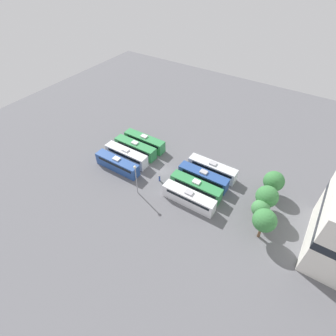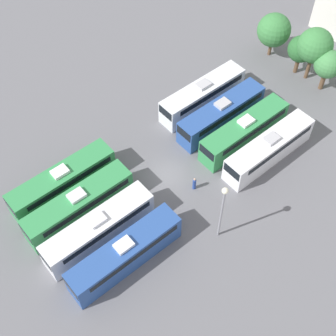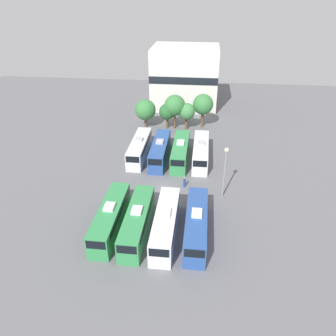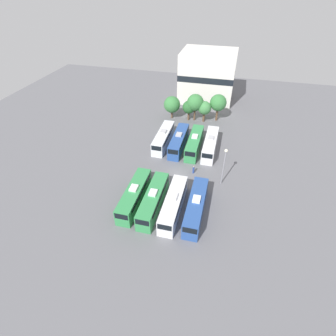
% 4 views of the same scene
% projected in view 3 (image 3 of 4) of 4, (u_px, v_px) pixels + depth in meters
% --- Properties ---
extents(ground_plane, '(118.59, 118.59, 0.00)m').
position_uv_depth(ground_plane, '(163.00, 189.00, 48.01)').
color(ground_plane, slate).
extents(bus_0, '(2.48, 11.32, 3.39)m').
position_uv_depth(bus_0, '(110.00, 217.00, 39.69)').
color(bus_0, '#338C4C').
rests_on(bus_0, ground_plane).
extents(bus_1, '(2.48, 11.32, 3.39)m').
position_uv_depth(bus_1, '(137.00, 220.00, 39.10)').
color(bus_1, '#338C4C').
rests_on(bus_1, ground_plane).
extents(bus_2, '(2.48, 11.32, 3.39)m').
position_uv_depth(bus_2, '(166.00, 223.00, 38.71)').
color(bus_2, silver).
rests_on(bus_2, ground_plane).
extents(bus_3, '(2.48, 11.32, 3.39)m').
position_uv_depth(bus_3, '(196.00, 223.00, 38.63)').
color(bus_3, '#284C93').
rests_on(bus_3, ground_plane).
extents(bus_4, '(2.48, 11.32, 3.39)m').
position_uv_depth(bus_4, '(140.00, 148.00, 56.17)').
color(bus_4, silver).
rests_on(bus_4, ground_plane).
extents(bus_5, '(2.48, 11.32, 3.39)m').
position_uv_depth(bus_5, '(160.00, 150.00, 55.42)').
color(bus_5, '#284C93').
rests_on(bus_5, ground_plane).
extents(bus_6, '(2.48, 11.32, 3.39)m').
position_uv_depth(bus_6, '(180.00, 151.00, 55.15)').
color(bus_6, '#338C4C').
rests_on(bus_6, ground_plane).
extents(bus_7, '(2.48, 11.32, 3.39)m').
position_uv_depth(bus_7, '(201.00, 151.00, 54.99)').
color(bus_7, silver).
rests_on(bus_7, ground_plane).
extents(worker_person, '(0.36, 0.36, 1.63)m').
position_uv_depth(worker_person, '(184.00, 182.00, 48.18)').
color(worker_person, navy).
rests_on(worker_person, ground_plane).
extents(light_pole, '(0.60, 0.60, 7.66)m').
position_uv_depth(light_pole, '(225.00, 164.00, 43.77)').
color(light_pole, gray).
rests_on(light_pole, ground_plane).
extents(tree_0, '(4.23, 4.23, 5.87)m').
position_uv_depth(tree_0, '(145.00, 110.00, 66.47)').
color(tree_0, brown).
rests_on(tree_0, ground_plane).
extents(tree_1, '(3.26, 3.26, 5.18)m').
position_uv_depth(tree_1, '(167.00, 112.00, 66.12)').
color(tree_1, brown).
rests_on(tree_1, ground_plane).
extents(tree_2, '(4.20, 4.20, 6.98)m').
position_uv_depth(tree_2, '(175.00, 106.00, 65.48)').
color(tree_2, brown).
rests_on(tree_2, ground_plane).
extents(tree_3, '(3.37, 3.37, 5.44)m').
position_uv_depth(tree_3, '(187.00, 112.00, 65.67)').
color(tree_3, brown).
rests_on(tree_3, ground_plane).
extents(tree_4, '(4.16, 4.16, 6.93)m').
position_uv_depth(tree_4, '(203.00, 105.00, 66.10)').
color(tree_4, brown).
rests_on(tree_4, ground_plane).
extents(depot_building, '(15.21, 12.76, 13.65)m').
position_uv_depth(depot_building, '(185.00, 76.00, 77.23)').
color(depot_building, silver).
rests_on(depot_building, ground_plane).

